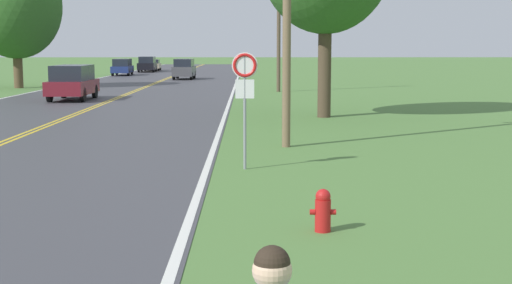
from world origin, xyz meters
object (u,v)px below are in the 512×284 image
(traffic_sign, at_px, (245,81))
(car_black_suv_receding, at_px, (147,64))
(car_maroon_suv_approaching, at_px, (73,82))
(car_dark_grey_suv_mid_near, at_px, (184,69))
(car_dark_blue_van_mid_far, at_px, (122,67))
(fire_hydrant, at_px, (323,210))
(tree_mid_treeline, at_px, (15,6))
(car_champagne_sedan_distant, at_px, (153,65))

(traffic_sign, distance_m, car_black_suv_receding, 66.63)
(car_maroon_suv_approaching, relative_size, car_dark_grey_suv_mid_near, 1.06)
(traffic_sign, height_order, car_maroon_suv_approaching, traffic_sign)
(car_dark_blue_van_mid_far, bearing_deg, fire_hydrant, -169.40)
(traffic_sign, xyz_separation_m, tree_mid_treeline, (-16.06, 33.69, 3.59))
(tree_mid_treeline, xyz_separation_m, car_dark_blue_van_mid_far, (3.42, 22.04, -4.79))
(fire_hydrant, bearing_deg, traffic_sign, 102.27)
(car_dark_blue_van_mid_far, relative_size, car_black_suv_receding, 1.02)
(car_champagne_sedan_distant, bearing_deg, car_dark_blue_van_mid_far, 173.74)
(car_dark_grey_suv_mid_near, distance_m, car_black_suv_receding, 19.41)
(car_maroon_suv_approaching, bearing_deg, tree_mid_treeline, 29.67)
(traffic_sign, bearing_deg, car_black_suv_receding, 99.95)
(car_dark_grey_suv_mid_near, height_order, car_black_suv_receding, car_dark_grey_suv_mid_near)
(car_dark_blue_van_mid_far, bearing_deg, car_maroon_suv_approaching, -176.68)
(car_champagne_sedan_distant, bearing_deg, car_black_suv_receding, 178.54)
(fire_hydrant, bearing_deg, tree_mid_treeline, 113.70)
(fire_hydrant, distance_m, car_black_suv_receding, 72.48)
(car_champagne_sedan_distant, bearing_deg, car_dark_grey_suv_mid_near, -168.02)
(traffic_sign, xyz_separation_m, car_champagne_sedan_distant, (-11.58, 70.68, -1.36))
(traffic_sign, bearing_deg, car_dark_blue_van_mid_far, 102.78)
(car_champagne_sedan_distant, bearing_deg, fire_hydrant, -172.65)
(fire_hydrant, relative_size, car_maroon_suv_approaching, 0.14)
(tree_mid_treeline, relative_size, car_champagne_sedan_distant, 2.32)
(fire_hydrant, relative_size, traffic_sign, 0.25)
(car_maroon_suv_approaching, distance_m, car_dark_grey_suv_mid_near, 25.29)
(tree_mid_treeline, xyz_separation_m, car_champagne_sedan_distant, (4.48, 36.99, -4.96))
(car_dark_grey_suv_mid_near, bearing_deg, car_dark_blue_van_mid_far, -139.87)
(car_champagne_sedan_distant, bearing_deg, tree_mid_treeline, 170.91)
(car_dark_blue_van_mid_far, height_order, car_black_suv_receding, car_black_suv_receding)
(tree_mid_treeline, bearing_deg, fire_hydrant, -66.30)
(car_maroon_suv_approaching, relative_size, car_dark_blue_van_mid_far, 1.01)
(fire_hydrant, height_order, traffic_sign, traffic_sign)
(traffic_sign, xyz_separation_m, car_maroon_suv_approaching, (-9.43, 22.11, -1.08))
(car_black_suv_receding, distance_m, car_champagne_sedan_distant, 5.07)
(car_black_suv_receding, bearing_deg, tree_mid_treeline, 170.00)
(tree_mid_treeline, height_order, car_dark_blue_van_mid_far, tree_mid_treeline)
(car_maroon_suv_approaching, xyz_separation_m, car_dark_grey_suv_mid_near, (3.80, 25.00, -0.05))
(car_maroon_suv_approaching, bearing_deg, fire_hydrant, -159.14)
(fire_hydrant, height_order, tree_mid_treeline, tree_mid_treeline)
(tree_mid_treeline, distance_m, car_maroon_suv_approaching, 14.14)
(tree_mid_treeline, bearing_deg, car_dark_blue_van_mid_far, 81.19)
(fire_hydrant, xyz_separation_m, car_dark_grey_suv_mid_near, (-6.88, 52.84, 0.61))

